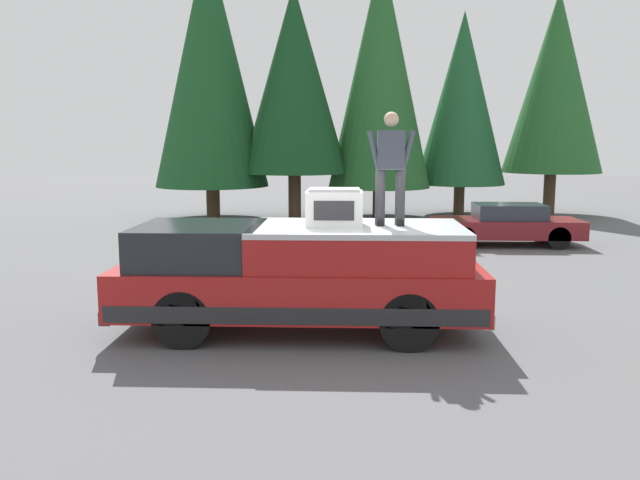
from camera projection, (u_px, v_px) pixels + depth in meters
The scene contains 10 objects.
ground_plane at pixel (334, 326), 10.25m from camera, with size 90.00×90.00×0.00m, color #565659.
pickup_truck at pixel (300, 276), 9.86m from camera, with size 2.01×5.54×1.65m.
compressor_unit at pixel (334, 207), 9.68m from camera, with size 0.65×0.84×0.56m.
person_on_truck_bed at pixel (391, 165), 9.64m from camera, with size 0.29×0.72×1.69m.
parked_car_maroon at pixel (506, 225), 18.13m from camera, with size 1.64×4.10×1.16m.
conifer_far_left at pixel (555, 83), 24.91m from camera, with size 3.79×3.79×8.62m.
conifer_left at pixel (462, 99), 25.23m from camera, with size 3.51×3.51×7.87m.
conifer_center_left at pixel (380, 71), 24.09m from camera, with size 3.87×3.87×9.84m.
conifer_center_right at pixel (294, 80), 23.54m from camera, with size 3.95×3.95×8.49m.
conifer_right at pixel (210, 64), 23.64m from camera, with size 4.22×4.22×10.20m.
Camera 1 is at (-9.92, -0.17, 2.92)m, focal length 36.21 mm.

